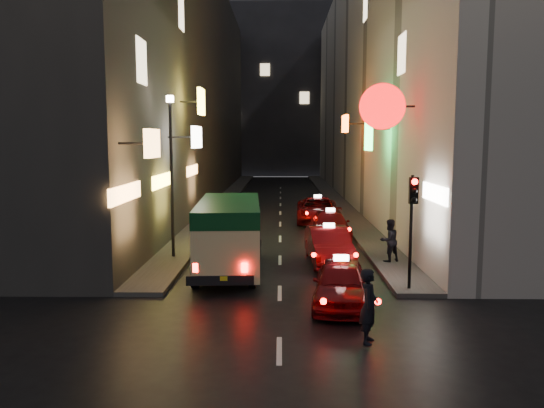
# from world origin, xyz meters

# --- Properties ---
(building_left) EXTENTS (7.38, 52.14, 18.00)m
(building_left) POSITION_xyz_m (-8.00, 33.99, 9.00)
(building_left) COLOR #363331
(building_left) RESTS_ON ground
(building_right) EXTENTS (8.05, 52.00, 18.00)m
(building_right) POSITION_xyz_m (8.00, 33.99, 9.00)
(building_right) COLOR beige
(building_right) RESTS_ON ground
(building_far) EXTENTS (30.00, 10.00, 22.00)m
(building_far) POSITION_xyz_m (0.00, 66.00, 11.00)
(building_far) COLOR #36353B
(building_far) RESTS_ON ground
(sidewalk_left) EXTENTS (1.50, 52.00, 0.15)m
(sidewalk_left) POSITION_xyz_m (-4.25, 34.00, 0.07)
(sidewalk_left) COLOR #4A4845
(sidewalk_left) RESTS_ON ground
(sidewalk_right) EXTENTS (1.50, 52.00, 0.15)m
(sidewalk_right) POSITION_xyz_m (4.25, 34.00, 0.07)
(sidewalk_right) COLOR #4A4845
(sidewalk_right) RESTS_ON ground
(minibus) EXTENTS (2.42, 6.07, 2.57)m
(minibus) POSITION_xyz_m (-1.79, 11.00, 1.62)
(minibus) COLOR beige
(minibus) RESTS_ON ground
(taxi_near) EXTENTS (2.50, 4.93, 1.67)m
(taxi_near) POSITION_xyz_m (1.74, 7.35, 0.75)
(taxi_near) COLOR #64080B
(taxi_near) RESTS_ON ground
(taxi_second) EXTENTS (2.36, 5.17, 1.78)m
(taxi_second) POSITION_xyz_m (1.87, 12.54, 0.81)
(taxi_second) COLOR #64080B
(taxi_second) RESTS_ON ground
(taxi_third) EXTENTS (1.91, 4.64, 1.64)m
(taxi_third) POSITION_xyz_m (2.43, 17.94, 0.74)
(taxi_third) COLOR #64080B
(taxi_third) RESTS_ON ground
(taxi_far) EXTENTS (2.31, 5.27, 1.82)m
(taxi_far) POSITION_xyz_m (2.14, 22.74, 0.83)
(taxi_far) COLOR #64080B
(taxi_far) RESTS_ON ground
(pedestrian_crossing) EXTENTS (0.58, 0.74, 1.99)m
(pedestrian_crossing) POSITION_xyz_m (2.08, 4.53, 1.00)
(pedestrian_crossing) COLOR black
(pedestrian_crossing) RESTS_ON ground
(pedestrian_sidewalk) EXTENTS (0.80, 0.68, 1.82)m
(pedestrian_sidewalk) POSITION_xyz_m (4.10, 12.24, 1.06)
(pedestrian_sidewalk) COLOR black
(pedestrian_sidewalk) RESTS_ON sidewalk_right
(traffic_light) EXTENTS (0.26, 0.43, 3.50)m
(traffic_light) POSITION_xyz_m (4.00, 8.47, 2.69)
(traffic_light) COLOR black
(traffic_light) RESTS_ON sidewalk_right
(lamp_post) EXTENTS (0.28, 0.28, 6.22)m
(lamp_post) POSITION_xyz_m (-4.20, 13.00, 3.72)
(lamp_post) COLOR black
(lamp_post) RESTS_ON sidewalk_left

